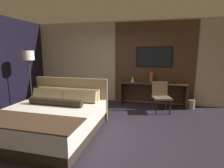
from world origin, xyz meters
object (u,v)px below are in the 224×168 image
Objects in this scene: bed at (52,117)px; desk at (153,89)px; desk_chair at (161,94)px; vase_short at (133,79)px; floor_lamp at (29,60)px; waste_bin at (191,104)px; book at (173,83)px; tv at (154,57)px; vase_tall at (151,77)px.

bed is 0.99× the size of desk.
vase_short reaches higher than desk_chair.
bed is at bearing -156.37° from desk_chair.
floor_lamp is 9.70× the size of vase_short.
book is at bearing 171.76° from waste_bin.
desk_chair is at bearing -72.77° from tv.
vase_tall is (-0.30, 0.63, 0.42)m from desk_chair.
book is 0.87m from waste_bin.
bed is at bearing -128.16° from vase_tall.
desk_chair is 4.06m from floor_lamp.
floor_lamp is at bearing -157.01° from tv.
vase_short is at bearing -155.00° from tv.
tv is 3.93m from floor_lamp.
book is (0.38, 0.61, 0.26)m from desk_chair.
waste_bin is (1.26, -0.11, -0.81)m from vase_tall.
tv is at bearing 52.72° from bed.
vase_short is 0.73× the size of book.
vase_short is at bearing -166.05° from vase_tall.
tv is 4.61× the size of book.
floor_lamp is at bearing -159.68° from desk.
floor_lamp reaches higher than book.
tv is at bearing 167.62° from waste_bin.
bed reaches higher than desk_chair.
vase_tall reaches higher than waste_bin.
floor_lamp is 3.27m from vase_short.
book is at bearing -2.02° from vase_tall.
bed is 7.58× the size of waste_bin.
tv reaches higher than waste_bin.
desk_chair is 0.81m from vase_tall.
bed is at bearing -142.86° from waste_bin.
book is at bearing 43.44° from bed.
tv is at bearing 90.00° from desk.
vase_short is (1.46, 2.48, 0.53)m from bed.
book is (1.29, 0.13, -0.08)m from vase_short.
bed reaches higher than book.
bed is 6.17× the size of vase_tall.
desk_chair is 3.19× the size of waste_bin.
vase_short reaches higher than book.
desk_chair reaches higher than desk.
waste_bin is at bearing 12.11° from desk_chair.
desk is 3.98m from floor_lamp.
tv is 0.65× the size of floor_lamp.
floor_lamp is at bearing 140.22° from bed.
tv is 1.91m from waste_bin.
desk_chair is at bearing -122.28° from book.
book is at bearing 41.20° from desk_chair.
vase_tall is at bearing 145.15° from desk.
bed reaches higher than desk.
desk_chair is 1.08m from vase_short.
vase_tall reaches higher than desk_chair.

